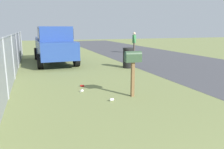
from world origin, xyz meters
TOP-DOWN VIEW (x-y plane):
  - mailbox at (6.15, 0.23)m, footprint 0.24×0.49m
  - pickup_truck at (13.52, 1.76)m, footprint 5.51×2.20m
  - trash_bin at (10.66, -1.61)m, footprint 0.53×0.53m
  - pedestrian at (16.69, -4.82)m, footprint 0.46×0.33m
  - fence_section at (9.79, 3.70)m, footprint 16.11×0.07m
  - litter_cup_midfield_b at (7.10, 1.57)m, footprint 0.12×0.13m
  - litter_cup_by_mailbox at (5.94, 0.96)m, footprint 0.09×0.11m
  - litter_can_far_scatter at (7.74, 1.41)m, footprint 0.12×0.14m

SIDE VIEW (x-z plane):
  - litter_can_far_scatter at x=7.74m, z-range 0.00..0.07m
  - litter_cup_midfield_b at x=7.10m, z-range 0.00..0.08m
  - litter_cup_by_mailbox at x=5.94m, z-range 0.00..0.08m
  - trash_bin at x=10.66m, z-range 0.00..1.03m
  - fence_section at x=9.79m, z-range 0.07..1.83m
  - pedestrian at x=16.69m, z-range 0.14..1.83m
  - mailbox at x=6.15m, z-range 0.40..1.76m
  - pickup_truck at x=13.52m, z-range 0.06..2.15m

